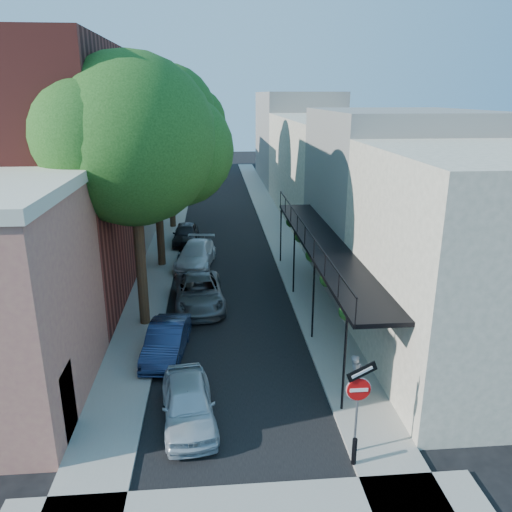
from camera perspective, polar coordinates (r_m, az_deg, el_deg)
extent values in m
plane|color=black|center=(14.31, -1.22, -24.95)|extent=(160.00, 160.00, 0.00)
cube|color=black|center=(41.62, -3.91, 4.42)|extent=(6.00, 64.00, 0.01)
cube|color=gray|center=(41.74, -9.42, 4.33)|extent=(2.00, 64.00, 0.12)
cube|color=gray|center=(41.85, 1.59, 4.61)|extent=(2.00, 64.00, 0.12)
cube|color=beige|center=(16.14, -20.77, -15.29)|extent=(0.10, 1.20, 2.20)
cube|color=maroon|center=(26.46, -25.87, 8.08)|extent=(10.00, 12.00, 12.00)
cube|color=gray|center=(24.91, -15.48, 13.35)|extent=(0.06, 7.00, 4.00)
cube|color=gray|center=(37.77, -17.89, 9.16)|extent=(8.00, 12.00, 9.00)
cube|color=beige|center=(51.37, -14.58, 12.14)|extent=(8.00, 16.00, 10.00)
cube|color=tan|center=(65.25, -12.54, 12.53)|extent=(8.00, 12.00, 8.00)
cube|color=beige|center=(19.49, 24.95, -0.89)|extent=(8.00, 9.00, 8.00)
cube|color=gray|center=(27.71, 15.62, 6.42)|extent=(8.00, 10.00, 9.00)
cube|color=beige|center=(41.98, 8.54, 9.93)|extent=(8.00, 20.00, 8.00)
cube|color=gray|center=(59.43, 4.57, 13.36)|extent=(8.00, 16.00, 10.00)
cube|color=black|center=(21.92, 8.02, 1.26)|extent=(2.00, 16.00, 0.15)
cube|color=black|center=(21.50, 5.65, 3.45)|extent=(0.05, 16.00, 0.05)
cylinder|color=black|center=(16.11, 10.07, -11.84)|extent=(0.08, 0.08, 3.40)
cylinder|color=black|center=(29.80, 2.85, 2.53)|extent=(0.08, 0.08, 3.40)
sphere|color=#194012|center=(16.48, 10.45, -6.30)|extent=(0.60, 0.60, 0.60)
sphere|color=#194012|center=(21.93, 6.44, 0.10)|extent=(0.60, 0.60, 0.60)
sphere|color=#194012|center=(27.61, 4.06, 3.92)|extent=(0.60, 0.60, 0.60)
cylinder|color=#595B60|center=(14.64, 11.44, -16.95)|extent=(0.07, 0.07, 2.90)
cylinder|color=red|center=(14.22, 11.66, -14.72)|extent=(0.66, 0.04, 0.66)
cube|color=white|center=(14.20, 11.70, -14.78)|extent=(0.50, 0.02, 0.10)
cylinder|color=white|center=(14.24, 11.64, -14.68)|extent=(0.70, 0.02, 0.70)
cube|color=black|center=(13.94, 12.02, -12.82)|extent=(0.89, 0.15, 0.58)
cube|color=white|center=(13.92, 12.06, -12.88)|extent=(0.60, 0.10, 0.31)
cylinder|color=black|center=(14.77, 11.16, -21.06)|extent=(0.14, 0.14, 0.80)
cylinder|color=#351F15|center=(21.62, -13.13, 0.72)|extent=(0.44, 0.44, 7.00)
sphere|color=#194012|center=(20.77, -14.03, 12.71)|extent=(6.80, 6.80, 6.80)
sphere|color=#194012|center=(21.64, -8.98, 11.88)|extent=(4.76, 4.76, 4.76)
cylinder|color=#351F15|center=(29.38, -11.01, 4.69)|extent=(0.44, 0.44, 6.30)
sphere|color=#194012|center=(28.75, -11.50, 12.57)|extent=(6.00, 6.00, 6.00)
sphere|color=#194012|center=(29.56, -8.30, 11.90)|extent=(4.20, 4.20, 4.20)
cylinder|color=#351F15|center=(38.08, -9.72, 8.57)|extent=(0.44, 0.44, 7.35)
sphere|color=#194012|center=(37.61, -10.11, 15.68)|extent=(7.00, 7.00, 7.00)
sphere|color=#194012|center=(38.58, -7.26, 15.12)|extent=(4.90, 4.90, 4.90)
imported|color=#B2BDC5|center=(16.19, -7.76, -16.30)|extent=(2.02, 4.08, 1.34)
imported|color=#162345|center=(19.91, -10.19, -9.52)|extent=(1.77, 4.04, 1.29)
imported|color=#54575B|center=(24.13, -6.53, -4.16)|extent=(2.67, 5.15, 1.39)
imported|color=silver|center=(29.65, -6.89, 0.11)|extent=(2.61, 5.08, 1.41)
imported|color=black|center=(34.28, -8.03, 2.52)|extent=(1.76, 4.16, 1.40)
imported|color=gray|center=(17.18, 11.30, -13.37)|extent=(0.53, 0.66, 1.58)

